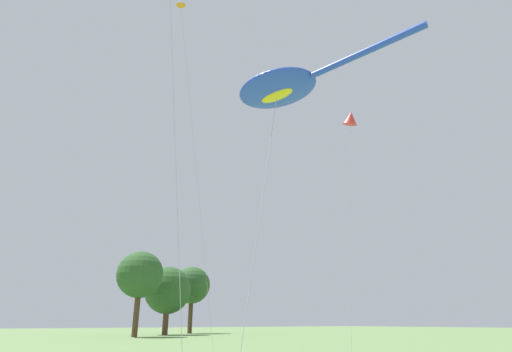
# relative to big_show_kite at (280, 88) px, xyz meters

# --- Properties ---
(big_show_kite) EXTENTS (4.93, 9.11, 12.58)m
(big_show_kite) POSITION_rel_big_show_kite_xyz_m (0.00, 0.00, 0.00)
(big_show_kite) COLOR blue
(big_show_kite) RESTS_ON ground
(small_kite_tiny_distant) EXTENTS (2.00, 1.30, 15.68)m
(small_kite_tiny_distant) POSITION_rel_big_show_kite_xyz_m (9.24, 3.90, 2.90)
(small_kite_tiny_distant) COLOR red
(small_kite_tiny_distant) RESTS_ON ground
(small_kite_stunt_black) EXTENTS (4.67, 0.95, 25.46)m
(small_kite_stunt_black) POSITION_rel_big_show_kite_xyz_m (-0.66, 11.23, 11.90)
(small_kite_stunt_black) COLOR orange
(small_kite_stunt_black) RESTS_ON ground
(tree_oak_right) EXTENTS (7.19, 7.19, 10.14)m
(tree_oak_right) POSITION_rel_big_show_kite_xyz_m (15.15, 48.68, -5.67)
(tree_oak_right) COLOR #513823
(tree_oak_right) RESTS_ON ground
(tree_shrub_far) EXTENTS (6.20, 6.20, 11.01)m
(tree_shrub_far) POSITION_rel_big_show_kite_xyz_m (8.32, 42.11, -4.33)
(tree_shrub_far) COLOR #513823
(tree_shrub_far) RESTS_ON ground
(tree_oak_left) EXTENTS (6.35, 6.35, 11.19)m
(tree_oak_left) POSITION_rel_big_show_kite_xyz_m (21.95, 54.34, -4.23)
(tree_oak_left) COLOR #513823
(tree_oak_left) RESTS_ON ground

